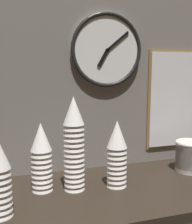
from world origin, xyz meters
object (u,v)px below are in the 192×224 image
cup_stack_center (74,144)px  cup_stack_center_left (41,157)px  cup_stack_center_right (117,154)px  bowl_stack_far_right (190,155)px  wall_clock (107,50)px  menu_board (178,100)px

cup_stack_center → cup_stack_center_left: (-13.06, 2.93, -5.34)cm
cup_stack_center_left → cup_stack_center_right: bearing=-9.3°
bowl_stack_far_right → wall_clock: 65.50cm
cup_stack_center_left → wall_clock: bearing=26.9°
cup_stack_center_right → wall_clock: bearing=82.0°
cup_stack_center_right → wall_clock: wall_clock is taller
wall_clock → bowl_stack_far_right: bearing=-24.1°
cup_stack_center_left → menu_board: bearing=13.7°
cup_stack_center → bowl_stack_far_right: cup_stack_center is taller
cup_stack_center_right → cup_stack_center: 19.03cm
cup_stack_center_left → cup_stack_center: bearing=-12.7°
cup_stack_center_right → cup_stack_center: bearing=173.2°
cup_stack_center_right → menu_board: 53.46cm
cup_stack_center_left → bowl_stack_far_right: bearing=0.5°
cup_stack_center_right → menu_board: (44.17, 23.39, 18.97)cm
bowl_stack_far_right → wall_clock: size_ratio=0.42×
cup_stack_center_right → bowl_stack_far_right: size_ratio=1.91×
cup_stack_center → wall_clock: 48.95cm
cup_stack_center → menu_board: menu_board is taller
cup_stack_center → menu_board: size_ratio=0.75×
cup_stack_center_left → wall_clock: wall_clock is taller
cup_stack_center_right → cup_stack_center: size_ratio=0.73×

